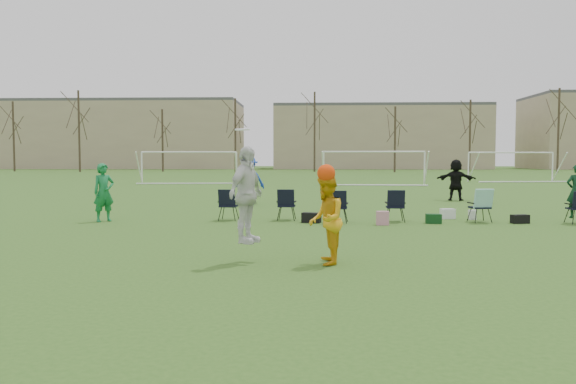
{
  "coord_description": "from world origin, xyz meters",
  "views": [
    {
      "loc": [
        -0.64,
        -9.17,
        1.92
      ],
      "look_at": [
        -1.08,
        1.99,
        1.25
      ],
      "focal_mm": 35.0,
      "sensor_mm": 36.0,
      "label": 1
    }
  ],
  "objects_px": {
    "fielder_black": "(456,180)",
    "center_contest": "(286,206)",
    "fielder_blue": "(249,180)",
    "fielder_green_near": "(104,192)",
    "goal_mid": "(374,158)",
    "goal_left": "(189,158)",
    "goal_right": "(511,158)"
  },
  "relations": [
    {
      "from": "fielder_black",
      "to": "center_contest",
      "type": "bearing_deg",
      "value": 83.22
    },
    {
      "from": "fielder_blue",
      "to": "center_contest",
      "type": "relative_size",
      "value": 0.82
    },
    {
      "from": "fielder_green_near",
      "to": "center_contest",
      "type": "distance_m",
      "value": 8.81
    },
    {
      "from": "fielder_green_near",
      "to": "center_contest",
      "type": "bearing_deg",
      "value": -91.55
    },
    {
      "from": "goal_mid",
      "to": "goal_left",
      "type": "bearing_deg",
      "value": 175.87
    },
    {
      "from": "fielder_black",
      "to": "center_contest",
      "type": "height_order",
      "value": "center_contest"
    },
    {
      "from": "center_contest",
      "to": "goal_mid",
      "type": "distance_m",
      "value": 31.43
    },
    {
      "from": "fielder_green_near",
      "to": "center_contest",
      "type": "xyz_separation_m",
      "value": [
        5.83,
        -6.6,
        0.16
      ]
    },
    {
      "from": "fielder_black",
      "to": "center_contest",
      "type": "xyz_separation_m",
      "value": [
        -7.07,
        -15.6,
        0.11
      ]
    },
    {
      "from": "fielder_blue",
      "to": "goal_right",
      "type": "bearing_deg",
      "value": -148.93
    },
    {
      "from": "goal_left",
      "to": "goal_mid",
      "type": "relative_size",
      "value": 1.0
    },
    {
      "from": "fielder_black",
      "to": "goal_right",
      "type": "xyz_separation_m",
      "value": [
        10.0,
        21.41,
        0.99
      ]
    },
    {
      "from": "fielder_black",
      "to": "goal_left",
      "type": "bearing_deg",
      "value": -29.82
    },
    {
      "from": "goal_left",
      "to": "goal_right",
      "type": "distance_m",
      "value": 26.31
    },
    {
      "from": "center_contest",
      "to": "goal_right",
      "type": "relative_size",
      "value": 0.34
    },
    {
      "from": "fielder_blue",
      "to": "goal_mid",
      "type": "distance_m",
      "value": 19.34
    },
    {
      "from": "fielder_black",
      "to": "fielder_blue",
      "type": "bearing_deg",
      "value": 33.08
    },
    {
      "from": "goal_left",
      "to": "center_contest",
      "type": "bearing_deg",
      "value": -79.87
    },
    {
      "from": "goal_left",
      "to": "goal_mid",
      "type": "xyz_separation_m",
      "value": [
        14.0,
        -2.0,
        0.0
      ]
    },
    {
      "from": "fielder_black",
      "to": "goal_right",
      "type": "bearing_deg",
      "value": -97.45
    },
    {
      "from": "goal_mid",
      "to": "goal_right",
      "type": "bearing_deg",
      "value": 30.57
    },
    {
      "from": "fielder_blue",
      "to": "goal_right",
      "type": "distance_m",
      "value": 30.69
    },
    {
      "from": "goal_mid",
      "to": "goal_right",
      "type": "relative_size",
      "value": 1.01
    },
    {
      "from": "goal_mid",
      "to": "goal_right",
      "type": "xyz_separation_m",
      "value": [
        12.0,
        6.0,
        0.0
      ]
    },
    {
      "from": "fielder_blue",
      "to": "goal_right",
      "type": "height_order",
      "value": "goal_right"
    },
    {
      "from": "fielder_green_near",
      "to": "goal_left",
      "type": "height_order",
      "value": "goal_left"
    },
    {
      "from": "center_contest",
      "to": "goal_left",
      "type": "distance_m",
      "value": 34.21
    },
    {
      "from": "goal_left",
      "to": "fielder_green_near",
      "type": "bearing_deg",
      "value": -88.32
    },
    {
      "from": "fielder_green_near",
      "to": "goal_left",
      "type": "relative_size",
      "value": 0.24
    },
    {
      "from": "fielder_black",
      "to": "center_contest",
      "type": "distance_m",
      "value": 17.13
    },
    {
      "from": "goal_left",
      "to": "fielder_blue",
      "type": "bearing_deg",
      "value": -76.09
    },
    {
      "from": "center_contest",
      "to": "goal_right",
      "type": "distance_m",
      "value": 40.77
    }
  ]
}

